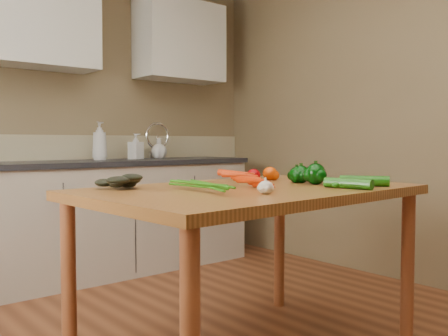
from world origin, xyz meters
TOP-DOWN VIEW (x-y plane):
  - room at (0.00, 0.17)m, footprint 4.04×5.04m
  - counter_run at (0.21, 2.19)m, footprint 2.84×0.64m
  - upper_cabinets at (0.51, 2.32)m, footprint 2.15×0.35m
  - table at (0.18, 0.29)m, footprint 1.59×1.06m
  - soap_bottle_a at (0.37, 2.24)m, footprint 0.16×0.16m
  - soap_bottle_b at (0.70, 2.25)m, footprint 0.12×0.12m
  - soap_bottle_c at (0.94, 2.27)m, footprint 0.19×0.19m
  - carrot_bunch at (0.08, 0.29)m, footprint 0.30×0.23m
  - leafy_greens at (-0.34, 0.61)m, footprint 0.22×0.20m
  - garlic_bulb at (0.03, 0.03)m, footprint 0.06×0.06m
  - pepper_a at (0.54, 0.33)m, footprint 0.08×0.08m
  - pepper_b at (0.56, 0.31)m, footprint 0.09×0.09m
  - pepper_c at (0.55, 0.20)m, footprint 0.11×0.11m
  - tomato_a at (0.43, 0.54)m, footprint 0.08×0.08m
  - tomato_b at (0.56, 0.54)m, footprint 0.08×0.08m
  - tomato_c at (0.58, 0.53)m, footprint 0.06×0.06m
  - zucchini_a at (0.64, -0.02)m, footprint 0.17×0.22m
  - zucchini_b at (0.48, -0.05)m, footprint 0.08×0.24m

SIDE VIEW (x-z plane):
  - counter_run at x=0.21m, z-range -0.11..1.03m
  - table at x=0.18m, z-range 0.32..1.15m
  - zucchini_b at x=0.48m, z-range 0.83..0.88m
  - zucchini_a at x=0.64m, z-range 0.83..0.88m
  - garlic_bulb at x=0.03m, z-range 0.83..0.88m
  - tomato_c at x=0.58m, z-range 0.83..0.89m
  - tomato_a at x=0.43m, z-range 0.83..0.90m
  - tomato_b at x=0.56m, z-range 0.83..0.91m
  - carrot_bunch at x=0.08m, z-range 0.83..0.91m
  - pepper_a at x=0.54m, z-range 0.83..0.91m
  - pepper_b at x=0.56m, z-range 0.83..0.92m
  - pepper_c at x=0.55m, z-range 0.83..0.94m
  - leafy_greens at x=-0.34m, z-range 0.83..0.94m
  - soap_bottle_c at x=0.94m, z-range 0.90..1.08m
  - soap_bottle_b at x=0.70m, z-range 0.90..1.11m
  - soap_bottle_a at x=0.37m, z-range 0.90..1.20m
  - room at x=0.00m, z-range -0.07..2.57m
  - upper_cabinets at x=0.51m, z-range 1.60..2.30m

